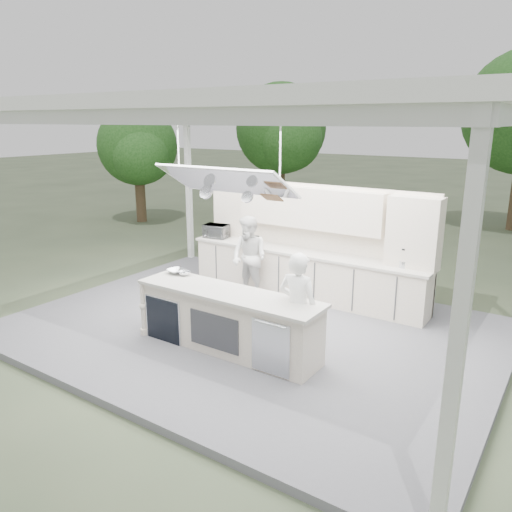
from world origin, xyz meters
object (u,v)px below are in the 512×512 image
Objects in this scene: demo_island at (227,320)px; back_counter at (304,274)px; sous_chef at (249,257)px; head_chef at (298,308)px.

back_counter is at bearing 93.63° from demo_island.
sous_chef is at bearing 116.41° from demo_island.
demo_island is 1.20m from head_chef.
demo_island is at bearing -55.48° from sous_chef.
back_counter is 2.91m from head_chef.
back_counter is 1.16m from sous_chef.
back_counter is 3.02× the size of head_chef.
back_counter is at bearing -63.91° from head_chef.
demo_island and back_counter have the same top height.
head_chef is at bearing -63.29° from back_counter.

